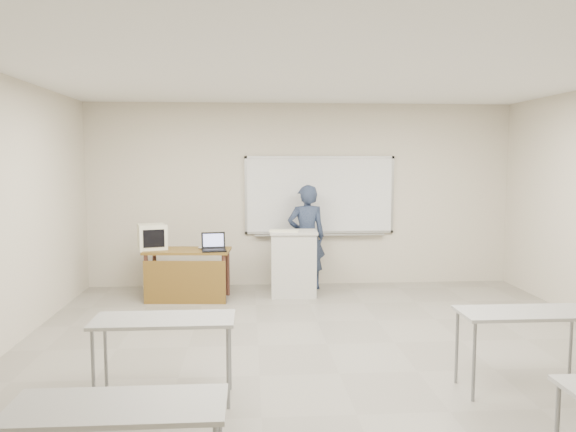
{
  "coord_description": "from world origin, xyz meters",
  "views": [
    {
      "loc": [
        -0.87,
        -5.24,
        2.07
      ],
      "look_at": [
        -0.35,
        2.2,
        1.33
      ],
      "focal_mm": 35.0,
      "sensor_mm": 36.0,
      "label": 1
    }
  ],
  "objects": [
    {
      "name": "floor",
      "position": [
        0.0,
        0.0,
        -0.01
      ],
      "size": [
        7.0,
        8.0,
        0.01
      ],
      "primitive_type": "cube",
      "color": "gray",
      "rests_on": "ground"
    },
    {
      "name": "whiteboard",
      "position": [
        0.3,
        3.97,
        1.48
      ],
      "size": [
        2.48,
        0.1,
        1.31
      ],
      "color": "white",
      "rests_on": "floor"
    },
    {
      "name": "student_desks",
      "position": [
        -0.0,
        -1.35,
        0.67
      ],
      "size": [
        4.4,
        2.2,
        0.73
      ],
      "color": "gray",
      "rests_on": "floor"
    },
    {
      "name": "instructor_desk",
      "position": [
        -1.78,
        2.98,
        0.51
      ],
      "size": [
        1.25,
        0.62,
        0.75
      ],
      "rotation": [
        0.0,
        0.0,
        -0.07
      ],
      "color": "brown",
      "rests_on": "floor"
    },
    {
      "name": "podium",
      "position": [
        -0.2,
        3.2,
        0.5
      ],
      "size": [
        0.71,
        0.52,
        1.0
      ],
      "rotation": [
        0.0,
        0.0,
        -0.02
      ],
      "color": "beige",
      "rests_on": "floor"
    },
    {
      "name": "crt_monitor",
      "position": [
        -2.33,
        3.21,
        0.93
      ],
      "size": [
        0.4,
        0.45,
        0.38
      ],
      "rotation": [
        0.0,
        0.0,
        0.29
      ],
      "color": "#EBE8C7",
      "rests_on": "instructor_desk"
    },
    {
      "name": "laptop",
      "position": [
        -1.38,
        2.96,
        0.81
      ],
      "size": [
        0.35,
        0.32,
        0.26
      ],
      "rotation": [
        0.0,
        0.0,
        0.12
      ],
      "color": "black",
      "rests_on": "instructor_desk"
    },
    {
      "name": "mouse",
      "position": [
        -1.58,
        3.13,
        0.77
      ],
      "size": [
        0.12,
        0.09,
        0.04
      ],
      "primitive_type": "ellipsoid",
      "rotation": [
        0.0,
        0.0,
        -0.2
      ],
      "color": "#B8BAC0",
      "rests_on": "instructor_desk"
    },
    {
      "name": "keyboard",
      "position": [
        -0.35,
        3.08,
        1.01
      ],
      "size": [
        0.46,
        0.23,
        0.02
      ],
      "primitive_type": "cube",
      "rotation": [
        0.0,
        0.0,
        -0.19
      ],
      "color": "#EBE8C7",
      "rests_on": "podium"
    },
    {
      "name": "presenter",
      "position": [
        0.05,
        3.66,
        0.84
      ],
      "size": [
        0.65,
        0.45,
        1.68
      ],
      "primitive_type": "imported",
      "rotation": [
        0.0,
        0.0,
        3.23
      ],
      "color": "black",
      "rests_on": "floor"
    }
  ]
}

